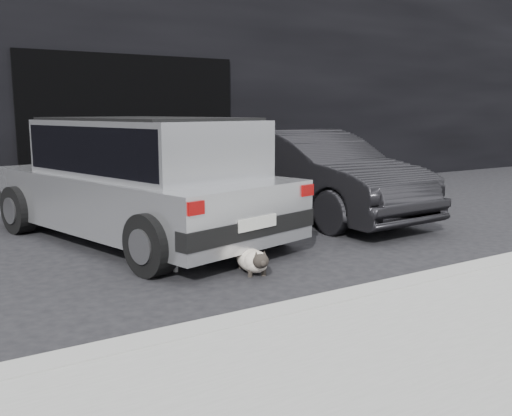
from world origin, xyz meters
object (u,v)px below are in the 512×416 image
second_car (311,174)px  cat_siamese (253,261)px  silver_hatchback (142,174)px  cat_white (186,247)px

second_car → cat_siamese: (-2.38, -2.13, -0.53)m
cat_siamese → silver_hatchback: bearing=-65.2°
cat_siamese → second_car: bearing=-123.8°
silver_hatchback → cat_siamese: silver_hatchback is taller
silver_hatchback → cat_siamese: bearing=-93.8°
silver_hatchback → second_car: bearing=-11.7°
cat_siamese → cat_white: size_ratio=0.97×
silver_hatchback → cat_white: size_ratio=5.30×
silver_hatchback → cat_siamese: (0.37, -2.01, -0.71)m
cat_siamese → cat_white: bearing=-38.7°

